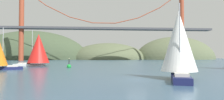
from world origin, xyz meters
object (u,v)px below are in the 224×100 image
(sailboat_red_spinnaker, at_px, (38,49))
(sailboat_yellow_sail, at_px, (184,51))
(sailboat_white_mainsail, at_px, (179,43))
(channel_buoy, at_px, (69,66))

(sailboat_red_spinnaker, relative_size, sailboat_yellow_sail, 1.10)
(sailboat_white_mainsail, xyz_separation_m, sailboat_yellow_sail, (22.83, 48.73, 0.16))
(sailboat_red_spinnaker, xyz_separation_m, channel_buoy, (9.94, -8.31, -4.51))
(sailboat_white_mainsail, bearing_deg, channel_buoy, 122.99)
(sailboat_yellow_sail, bearing_deg, sailboat_white_mainsail, -115.10)
(sailboat_white_mainsail, bearing_deg, sailboat_yellow_sail, 64.90)
(sailboat_yellow_sail, relative_size, channel_buoy, 3.59)
(sailboat_yellow_sail, bearing_deg, channel_buoy, -151.04)
(channel_buoy, bearing_deg, sailboat_red_spinnaker, 140.10)
(sailboat_red_spinnaker, height_order, sailboat_yellow_sail, sailboat_red_spinnaker)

